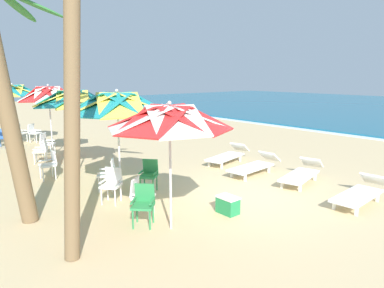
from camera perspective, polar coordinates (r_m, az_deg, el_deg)
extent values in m
plane|color=#D3B784|center=(9.05, 8.96, -8.84)|extent=(80.00, 80.00, 0.00)
cylinder|color=silver|center=(6.91, -3.59, -5.65)|extent=(0.05, 0.05, 2.17)
cube|color=red|center=(6.38, 0.83, 4.16)|extent=(1.37, 1.30, 0.48)
cube|color=white|center=(6.83, 1.08, 4.63)|extent=(1.29, 1.38, 0.48)
cube|color=red|center=(7.17, -1.31, 4.94)|extent=(1.30, 1.37, 0.48)
cube|color=white|center=(7.23, -4.87, 4.96)|extent=(1.38, 1.29, 0.48)
cube|color=red|center=(6.98, -7.88, 4.67)|extent=(1.37, 1.30, 0.48)
cube|color=white|center=(6.54, -8.72, 4.21)|extent=(1.29, 1.38, 0.48)
cube|color=red|center=(6.17, -6.51, 3.84)|extent=(1.30, 1.37, 0.48)
cube|color=white|center=(6.10, -2.35, 3.82)|extent=(1.38, 1.29, 0.48)
sphere|color=silver|center=(6.63, -3.75, 6.81)|extent=(0.08, 0.08, 0.08)
cube|color=white|center=(7.83, -8.05, -8.64)|extent=(0.62, 0.62, 0.05)
cube|color=white|center=(7.82, -9.48, -6.96)|extent=(0.33, 0.39, 0.40)
cube|color=white|center=(7.97, -7.59, -7.42)|extent=(0.34, 0.28, 0.03)
cube|color=white|center=(7.62, -8.58, -8.35)|extent=(0.34, 0.28, 0.03)
cylinder|color=white|center=(8.01, -6.37, -9.90)|extent=(0.04, 0.04, 0.41)
cylinder|color=white|center=(7.70, -7.19, -10.81)|extent=(0.04, 0.04, 0.41)
cylinder|color=white|center=(8.12, -8.77, -9.66)|extent=(0.04, 0.04, 0.41)
cylinder|color=white|center=(7.82, -9.68, -10.55)|extent=(0.04, 0.04, 0.41)
cube|color=#2D8C4C|center=(7.31, -8.11, -10.11)|extent=(0.62, 0.62, 0.05)
cube|color=#2D8C4C|center=(7.42, -7.82, -7.93)|extent=(0.36, 0.36, 0.40)
cube|color=#2D8C4C|center=(7.23, -6.57, -9.38)|extent=(0.31, 0.31, 0.03)
cube|color=#2D8C4C|center=(7.32, -9.68, -9.22)|extent=(0.31, 0.31, 0.03)
cylinder|color=#2D8C4C|center=(7.21, -6.97, -12.41)|extent=(0.04, 0.04, 0.41)
cylinder|color=#2D8C4C|center=(7.28, -9.75, -12.23)|extent=(0.04, 0.04, 0.41)
cylinder|color=#2D8C4C|center=(7.52, -6.43, -11.34)|extent=(0.04, 0.04, 0.41)
cylinder|color=#2D8C4C|center=(7.60, -9.09, -11.19)|extent=(0.04, 0.04, 0.41)
cylinder|color=silver|center=(8.99, -11.93, -1.58)|extent=(0.05, 0.05, 2.26)
cube|color=teal|center=(8.42, -8.97, 6.57)|extent=(1.45, 1.37, 0.53)
cube|color=#EFDB4C|center=(8.89, -8.25, 6.83)|extent=(1.36, 1.46, 0.53)
cube|color=teal|center=(9.29, -9.84, 6.97)|extent=(1.37, 1.45, 0.53)
cube|color=#EFDB4C|center=(9.42, -12.67, 6.92)|extent=(1.46, 1.36, 0.53)
cube|color=teal|center=(9.21, -15.30, 6.70)|extent=(1.45, 1.37, 0.53)
cube|color=#EFDB4C|center=(8.76, -16.35, 6.43)|extent=(1.36, 1.46, 0.53)
cube|color=teal|center=(8.33, -14.99, 6.27)|extent=(1.37, 1.45, 0.53)
cube|color=#EFDB4C|center=(8.18, -11.83, 6.33)|extent=(1.46, 1.36, 0.53)
sphere|color=silver|center=(8.78, -12.36, 8.62)|extent=(0.08, 0.08, 0.08)
cube|color=white|center=(9.69, -14.03, -4.95)|extent=(0.61, 0.61, 0.05)
cube|color=white|center=(9.61, -12.90, -3.64)|extent=(0.40, 0.31, 0.40)
cube|color=white|center=(9.47, -14.19, -4.64)|extent=(0.25, 0.35, 0.03)
cube|color=white|center=(9.85, -13.93, -4.01)|extent=(0.25, 0.35, 0.03)
cylinder|color=white|center=(9.61, -15.12, -6.59)|extent=(0.04, 0.04, 0.41)
cylinder|color=white|center=(9.95, -14.86, -5.97)|extent=(0.04, 0.04, 0.41)
cylinder|color=white|center=(9.57, -13.02, -6.56)|extent=(0.04, 0.04, 0.41)
cylinder|color=white|center=(9.91, -12.83, -5.94)|extent=(0.04, 0.04, 0.41)
cube|color=white|center=(8.72, -13.26, -6.74)|extent=(0.62, 0.62, 0.05)
cube|color=white|center=(8.83, -12.80, -4.97)|extent=(0.39, 0.33, 0.40)
cube|color=white|center=(8.61, -12.08, -6.16)|extent=(0.28, 0.33, 0.03)
cube|color=white|center=(8.77, -14.50, -5.95)|extent=(0.28, 0.33, 0.03)
cylinder|color=white|center=(8.57, -12.59, -8.67)|extent=(0.04, 0.04, 0.41)
cylinder|color=white|center=(8.71, -14.74, -8.44)|extent=(0.04, 0.04, 0.41)
cylinder|color=white|center=(8.88, -11.68, -7.93)|extent=(0.04, 0.04, 0.41)
cylinder|color=white|center=(9.01, -13.77, -7.72)|extent=(0.04, 0.04, 0.41)
cube|color=#2D8C4C|center=(9.35, -7.20, -5.29)|extent=(0.62, 0.62, 0.05)
cube|color=#2D8C4C|center=(9.47, -6.88, -3.65)|extent=(0.38, 0.34, 0.40)
cube|color=#2D8C4C|center=(9.26, -6.04, -4.71)|extent=(0.28, 0.33, 0.03)
cube|color=#2D8C4C|center=(9.38, -8.39, -4.57)|extent=(0.28, 0.33, 0.03)
cylinder|color=#2D8C4C|center=(9.21, -6.44, -7.05)|extent=(0.04, 0.04, 0.41)
cylinder|color=#2D8C4C|center=(9.31, -8.53, -6.89)|extent=(0.04, 0.04, 0.41)
cylinder|color=#2D8C4C|center=(9.53, -5.84, -6.40)|extent=(0.04, 0.04, 0.41)
cylinder|color=#2D8C4C|center=(9.63, -7.86, -6.26)|extent=(0.04, 0.04, 0.41)
cylinder|color=silver|center=(11.60, -18.70, 0.92)|extent=(0.05, 0.05, 2.25)
cube|color=teal|center=(11.04, -17.00, 7.13)|extent=(1.33, 1.28, 0.52)
cube|color=#EFDB4C|center=(11.45, -16.20, 7.30)|extent=(1.26, 1.38, 0.52)
cube|color=teal|center=(11.86, -17.09, 7.38)|extent=(1.28, 1.33, 0.52)
cube|color=#EFDB4C|center=(12.03, -19.06, 7.30)|extent=(1.38, 1.26, 0.52)
cube|color=teal|center=(11.87, -21.05, 7.13)|extent=(1.33, 1.28, 0.52)
cube|color=#EFDB4C|center=(11.47, -22.00, 6.94)|extent=(1.26, 1.38, 0.52)
cube|color=teal|center=(11.06, -21.26, 6.86)|extent=(1.28, 1.33, 0.52)
cube|color=#EFDB4C|center=(10.87, -19.15, 6.94)|extent=(1.38, 1.26, 0.52)
sphere|color=silver|center=(11.44, -19.19, 8.50)|extent=(0.08, 0.08, 0.08)
cube|color=white|center=(11.27, -22.82, -3.24)|extent=(0.47, 0.47, 0.05)
cube|color=white|center=(11.26, -21.92, -2.00)|extent=(0.42, 0.13, 0.40)
cube|color=white|center=(11.05, -22.61, -2.90)|extent=(0.07, 0.40, 0.03)
cube|color=white|center=(11.43, -23.10, -2.49)|extent=(0.07, 0.40, 0.03)
cylinder|color=white|center=(11.12, -23.39, -4.70)|extent=(0.04, 0.04, 0.41)
cylinder|color=white|center=(11.46, -23.79, -4.29)|extent=(0.04, 0.04, 0.41)
cylinder|color=white|center=(11.20, -21.64, -4.46)|extent=(0.04, 0.04, 0.41)
cylinder|color=white|center=(11.53, -22.09, -4.06)|extent=(0.04, 0.04, 0.41)
cylinder|color=silver|center=(14.13, -22.25, 2.40)|extent=(0.05, 0.05, 2.23)
cube|color=red|center=(13.61, -21.19, 7.69)|extent=(1.18, 1.15, 0.57)
cube|color=white|center=(13.97, -20.47, 7.82)|extent=(1.14, 1.22, 0.57)
cube|color=red|center=(14.35, -21.03, 7.85)|extent=(1.15, 1.18, 0.57)
cube|color=white|center=(14.53, -22.49, 7.78)|extent=(1.22, 1.14, 0.57)
cube|color=red|center=(14.41, -24.02, 7.64)|extent=(1.18, 1.15, 0.57)
cube|color=white|center=(14.06, -24.81, 7.51)|extent=(1.14, 1.22, 0.57)
cube|color=red|center=(13.67, -24.34, 7.47)|extent=(1.15, 1.18, 0.57)
cube|color=white|center=(13.48, -22.82, 7.55)|extent=(1.22, 1.14, 0.57)
sphere|color=silver|center=(13.99, -22.75, 8.99)|extent=(0.08, 0.08, 0.08)
cube|color=white|center=(13.43, -23.83, -1.08)|extent=(0.59, 0.59, 0.05)
cube|color=white|center=(13.35, -23.07, -0.10)|extent=(0.42, 0.28, 0.40)
cube|color=white|center=(13.22, -24.02, -0.80)|extent=(0.22, 0.37, 0.03)
cube|color=white|center=(13.60, -23.72, -0.45)|extent=(0.22, 0.37, 0.03)
cylinder|color=white|center=(13.35, -24.63, -2.25)|extent=(0.04, 0.04, 0.41)
cylinder|color=white|center=(13.68, -24.35, -1.91)|extent=(0.04, 0.04, 0.41)
cylinder|color=white|center=(13.28, -23.14, -2.19)|extent=(0.04, 0.04, 0.41)
cylinder|color=white|center=(13.62, -22.90, -1.85)|extent=(0.04, 0.04, 0.41)
cube|color=white|center=(14.73, -22.70, 0.03)|extent=(0.62, 0.62, 0.05)
cube|color=white|center=(14.78, -23.45, 0.89)|extent=(0.36, 0.36, 0.40)
cube|color=white|center=(14.88, -22.38, 0.59)|extent=(0.31, 0.31, 0.03)
cube|color=white|center=(14.54, -23.09, 0.30)|extent=(0.31, 0.31, 0.03)
cylinder|color=white|center=(14.85, -21.72, -0.73)|extent=(0.04, 0.04, 0.41)
cylinder|color=white|center=(14.54, -22.33, -1.02)|extent=(0.04, 0.04, 0.41)
cylinder|color=white|center=(15.01, -22.93, -0.70)|extent=(0.04, 0.04, 0.41)
cylinder|color=white|center=(14.70, -23.55, -0.99)|extent=(0.04, 0.04, 0.41)
cylinder|color=silver|center=(17.07, -27.21, 3.54)|extent=(0.05, 0.05, 2.32)
cube|color=teal|center=(16.50, -26.40, 7.91)|extent=(1.39, 1.30, 0.48)
cube|color=#EFDB4C|center=(16.89, -25.62, 8.03)|extent=(1.30, 1.38, 0.48)
cube|color=teal|center=(17.32, -26.01, 8.05)|extent=(1.30, 1.39, 0.48)
cube|color=#EFDB4C|center=(17.55, -27.30, 7.97)|extent=(1.38, 1.30, 0.48)
cube|color=teal|center=(17.46, -28.74, 7.83)|extent=(1.39, 1.30, 0.48)
cube|color=#EFDB4C|center=(16.39, -27.94, 7.76)|extent=(1.38, 1.30, 0.48)
sphere|color=silver|center=(16.96, -27.69, 8.79)|extent=(0.08, 0.08, 0.08)
cube|color=white|center=(18.01, -26.47, 1.63)|extent=(0.61, 0.61, 0.05)
cube|color=white|center=(18.11, -27.01, 2.35)|extent=(0.32, 0.40, 0.40)
cube|color=white|center=(18.15, -26.09, 2.08)|extent=(0.35, 0.26, 0.03)
cube|color=white|center=(17.85, -26.91, 1.87)|extent=(0.35, 0.26, 0.03)
cylinder|color=white|center=(18.07, -25.62, 0.98)|extent=(0.04, 0.04, 0.41)
cylinder|color=white|center=(17.81, -26.34, 0.78)|extent=(0.04, 0.04, 0.41)
cylinder|color=white|center=(18.30, -26.47, 1.02)|extent=(0.04, 0.04, 0.41)
cylinder|color=white|center=(18.04, -27.19, 0.82)|extent=(0.04, 0.04, 0.41)
cube|color=blue|center=(17.07, -28.89, 0.93)|extent=(0.61, 0.61, 0.05)
cube|color=blue|center=(16.97, -28.31, 1.31)|extent=(0.34, 0.26, 0.03)
cylinder|color=blue|center=(17.34, -29.11, 0.27)|extent=(0.04, 0.04, 0.41)
cylinder|color=blue|center=(17.20, -28.04, 0.29)|extent=(0.04, 0.04, 0.41)
cylinder|color=blue|center=(16.88, -28.51, 0.06)|extent=(0.04, 0.04, 0.41)
cube|color=white|center=(17.73, -24.52, 1.66)|extent=(0.62, 0.62, 0.05)
cube|color=white|center=(17.82, -25.10, 2.38)|extent=(0.33, 0.39, 0.40)
cube|color=white|center=(17.87, -24.17, 2.11)|extent=(0.34, 0.28, 0.03)
cube|color=white|center=(17.55, -24.92, 1.90)|extent=(0.34, 0.28, 0.03)
cylinder|color=white|center=(17.80, -23.67, 1.00)|extent=(0.04, 0.04, 0.41)
cylinder|color=white|center=(17.52, -24.32, 0.80)|extent=(0.04, 0.04, 0.41)
cylinder|color=white|center=(18.01, -24.59, 1.04)|extent=(0.04, 0.04, 0.41)
cylinder|color=white|center=(17.73, -25.25, 0.83)|extent=(0.04, 0.04, 0.41)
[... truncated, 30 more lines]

